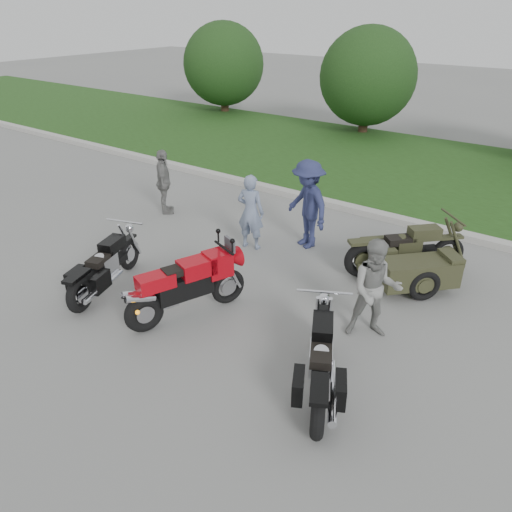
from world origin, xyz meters
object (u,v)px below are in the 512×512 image
Objects in this scene: cruiser_left at (103,269)px; person_grey at (375,290)px; cruiser_right at (321,365)px; sportbike_red at (184,285)px; cruiser_sidecar at (411,263)px; person_back at (164,182)px; person_denim at (307,204)px; person_stripe at (251,212)px.

person_grey reaches higher than cruiser_left.
person_grey reaches higher than cruiser_right.
sportbike_red reaches higher than cruiser_left.
person_back is at bearing -134.91° from cruiser_sidecar.
person_denim is at bearing 95.64° from cruiser_right.
cruiser_left is 1.33× the size of person_stripe.
cruiser_left is 1.36× the size of person_back.
cruiser_left is (-1.77, -0.25, -0.17)m from sportbike_red.
person_stripe is (-3.42, 3.03, 0.36)m from cruiser_right.
cruiser_left is 1.14× the size of person_denim.
person_stripe is 3.69m from person_grey.
person_stripe is (1.05, 3.01, 0.37)m from cruiser_left.
sportbike_red is at bearing 92.86° from person_stripe.
person_stripe reaches higher than cruiser_right.
person_grey is at bearing -149.49° from person_back.
person_grey is 3.32m from person_denim.
sportbike_red is at bearing -85.04° from cruiser_sidecar.
person_stripe reaches higher than person_back.
cruiser_sidecar is 1.16× the size of person_denim.
person_denim is (-2.52, 3.80, 0.49)m from cruiser_right.
person_back reaches higher than sportbike_red.
sportbike_red is 4.75m from person_back.
cruiser_sidecar is 1.36× the size of person_stripe.
cruiser_left is at bearing -92.18° from person_denim.
person_grey is (-0.01, 1.64, 0.36)m from cruiser_right.
person_denim is (1.95, 3.78, 0.51)m from cruiser_left.
cruiser_sidecar is at bearing 71.76° from sportbike_red.
person_denim is 3.82m from person_back.
cruiser_sidecar is at bearing 20.07° from cruiser_left.
person_back is at bearing -148.11° from person_denim.
person_denim reaches higher than person_stripe.
person_denim is at bearing -151.45° from person_stripe.
sportbike_red is at bearing -174.79° from person_back.
cruiser_left is at bearing 168.28° from person_grey.
person_back is (-1.83, 3.33, 0.36)m from cruiser_left.
person_stripe is (-0.72, 2.76, 0.20)m from sportbike_red.
person_denim reaches higher than person_grey.
person_stripe is 0.86× the size of person_denim.
cruiser_right is (2.70, -0.27, -0.16)m from sportbike_red.
person_denim is 1.19× the size of person_back.
sportbike_red is 0.97× the size of cruiser_left.
cruiser_left is 3.21m from person_stripe.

